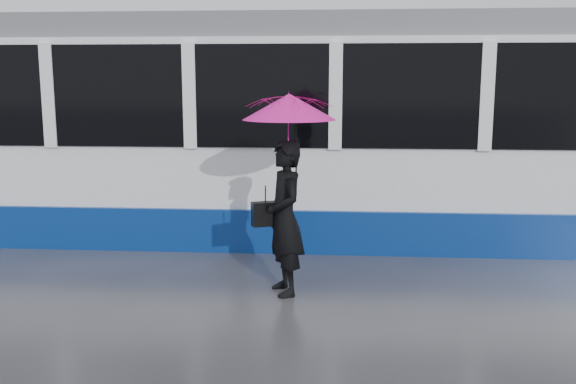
{
  "coord_description": "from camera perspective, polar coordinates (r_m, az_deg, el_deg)",
  "views": [
    {
      "loc": [
        0.63,
        -7.48,
        2.43
      ],
      "look_at": [
        0.05,
        0.04,
        1.1
      ],
      "focal_mm": 40.0,
      "sensor_mm": 36.0,
      "label": 1
    }
  ],
  "objects": [
    {
      "name": "ground",
      "position": [
        7.89,
        -0.37,
        -7.93
      ],
      "size": [
        90.0,
        90.0,
        0.0
      ],
      "primitive_type": "plane",
      "color": "#2C2C31",
      "rests_on": "ground"
    },
    {
      "name": "tram",
      "position": [
        10.31,
        18.32,
        5.09
      ],
      "size": [
        26.0,
        2.56,
        3.35
      ],
      "color": "white",
      "rests_on": "ground"
    },
    {
      "name": "handbag",
      "position": [
        7.28,
        -2.01,
        -1.95
      ],
      "size": [
        0.34,
        0.24,
        0.45
      ],
      "rotation": [
        0.0,
        0.0,
        0.39
      ],
      "color": "black",
      "rests_on": "ground"
    },
    {
      "name": "rails",
      "position": [
        10.29,
        0.79,
        -3.61
      ],
      "size": [
        34.0,
        1.51,
        0.02
      ],
      "color": "#3F3D38",
      "rests_on": "ground"
    },
    {
      "name": "umbrella",
      "position": [
        7.09,
        0.1,
        5.97
      ],
      "size": [
        1.35,
        1.35,
        1.19
      ],
      "rotation": [
        0.0,
        0.0,
        0.39
      ],
      "color": "#FE158B",
      "rests_on": "ground"
    },
    {
      "name": "woman",
      "position": [
        7.25,
        -0.29,
        -2.34
      ],
      "size": [
        0.63,
        0.75,
        1.76
      ],
      "primitive_type": "imported",
      "rotation": [
        0.0,
        0.0,
        -1.18
      ],
      "color": "black",
      "rests_on": "ground"
    }
  ]
}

